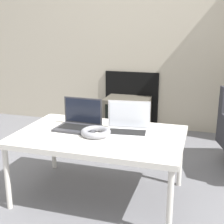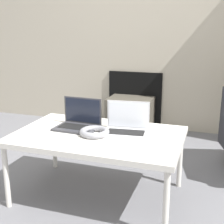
% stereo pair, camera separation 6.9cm
% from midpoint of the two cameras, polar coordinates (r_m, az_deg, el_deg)
% --- Properties ---
extents(ground_plane, '(14.00, 14.00, 0.00)m').
position_cam_midpoint_polar(ground_plane, '(2.06, -5.20, -19.73)').
color(ground_plane, slate).
extents(wall_back, '(7.00, 0.08, 2.60)m').
position_cam_midpoint_polar(wall_back, '(3.69, 7.93, 16.78)').
color(wall_back, '#B7AD99').
rests_on(wall_back, ground_plane).
extents(table, '(1.14, 0.73, 0.47)m').
position_cam_midpoint_polar(table, '(2.16, -1.63, -4.87)').
color(table, silver).
rests_on(table, ground_plane).
extents(laptop_left, '(0.31, 0.23, 0.21)m').
position_cam_midpoint_polar(laptop_left, '(2.27, -5.22, -1.75)').
color(laptop_left, '#38383D').
rests_on(laptop_left, table).
extents(laptop_right, '(0.32, 0.25, 0.21)m').
position_cam_midpoint_polar(laptop_right, '(2.16, 3.60, -2.65)').
color(laptop_right, silver).
rests_on(laptop_right, table).
extents(headphones, '(0.20, 0.20, 0.04)m').
position_cam_midpoint_polar(headphones, '(2.11, -2.29, -3.69)').
color(headphones, gray).
rests_on(headphones, table).
extents(phone, '(0.07, 0.13, 0.01)m').
position_cam_midpoint_polar(phone, '(1.90, 2.20, -6.46)').
color(phone, silver).
rests_on(phone, table).
extents(tv, '(0.50, 0.38, 0.39)m').
position_cam_midpoint_polar(tv, '(3.63, 3.90, -0.50)').
color(tv, '#4C473D').
rests_on(tv, ground_plane).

